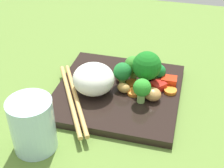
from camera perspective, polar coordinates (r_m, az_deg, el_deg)
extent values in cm
cube|color=#587930|center=(67.98, 1.02, -2.65)|extent=(110.00, 110.00, 2.00)
cube|color=black|center=(66.89, 1.04, -1.45)|extent=(24.97, 24.97, 1.57)
ellipsoid|color=white|center=(64.24, -3.25, 0.89)|extent=(11.68, 11.71, 5.97)
cylinder|color=#64AD4E|center=(69.14, 7.97, 1.10)|extent=(2.19, 2.26, 1.73)
sphere|color=#16732C|center=(68.43, 8.23, 2.22)|extent=(2.86, 2.86, 2.86)
cylinder|color=#78B14E|center=(66.70, 1.78, 0.41)|extent=(1.71, 1.45, 2.34)
sphere|color=#1D6F2C|center=(65.65, 1.85, 2.18)|extent=(3.70, 3.70, 3.70)
cylinder|color=#6AA154|center=(66.88, 5.86, 0.74)|extent=(1.77, 1.67, 3.04)
sphere|color=#176C1B|center=(64.73, 6.12, 3.21)|extent=(5.77, 5.77, 5.77)
cylinder|color=#72B145|center=(68.94, 3.74, 1.67)|extent=(1.97, 1.84, 2.39)
sphere|color=#38862A|center=(67.57, 3.75, 3.39)|extent=(3.69, 3.69, 3.69)
cylinder|color=#84B759|center=(62.74, 5.11, -2.26)|extent=(1.91, 1.99, 2.35)
sphere|color=green|center=(61.20, 5.29, -0.63)|extent=(3.45, 3.45, 3.45)
cylinder|color=orange|center=(66.43, 10.17, -1.19)|extent=(3.58, 3.58, 0.66)
cylinder|color=orange|center=(65.13, 3.83, -1.48)|extent=(3.42, 3.42, 0.64)
cylinder|color=orange|center=(65.59, 6.36, -1.46)|extent=(2.76, 2.76, 0.43)
cylinder|color=orange|center=(71.12, 7.99, 1.78)|extent=(4.06, 4.06, 0.68)
cylinder|color=orange|center=(71.46, 4.01, 2.18)|extent=(4.04, 4.04, 0.54)
cylinder|color=orange|center=(67.58, 3.58, 0.11)|extent=(2.79, 2.79, 0.71)
cube|color=red|center=(66.75, 8.09, -0.30)|extent=(3.63, 3.65, 1.51)
cube|color=red|center=(68.26, 9.94, 0.50)|extent=(3.18, 2.42, 1.73)
cube|color=red|center=(70.24, 6.45, 2.13)|extent=(2.83, 2.84, 2.10)
ellipsoid|color=tan|center=(68.44, 2.10, 1.24)|extent=(3.50, 3.93, 1.84)
ellipsoid|color=#BE9347|center=(65.16, 2.06, -0.67)|extent=(3.30, 2.92, 1.98)
ellipsoid|color=#B07F44|center=(63.52, 7.12, -1.78)|extent=(3.97, 3.78, 2.45)
cylinder|color=tan|center=(63.84, -7.37, -2.48)|extent=(12.01, 20.21, 0.87)
cylinder|color=tan|center=(63.94, -6.35, -2.32)|extent=(12.01, 20.21, 0.87)
cylinder|color=silver|center=(54.91, -13.72, -6.98)|extent=(7.34, 7.34, 9.58)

